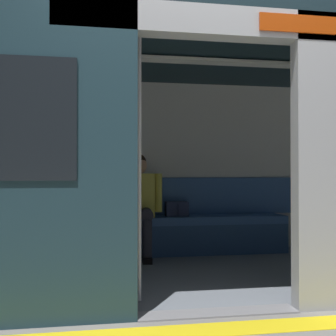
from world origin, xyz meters
name	(u,v)px	position (x,y,z in m)	size (l,w,h in m)	color
ground_plane	(218,313)	(0.00, 0.00, 0.00)	(60.00, 60.00, 0.00)	gray
platform_edge_strip	(232,328)	(0.00, 0.30, 0.00)	(8.00, 0.24, 0.01)	yellow
train_car	(172,119)	(0.08, -1.20, 1.45)	(6.40, 2.70, 2.17)	#ADAFB5
bench_seat	(163,226)	(0.00, -2.19, 0.34)	(2.93, 0.44, 0.44)	#38609E
person_seated	(138,198)	(0.30, -2.14, 0.66)	(0.55, 0.70, 1.17)	#D8CC4C
handbag	(177,209)	(-0.16, -2.22, 0.53)	(0.26, 0.15, 0.17)	#262D4C
book	(104,216)	(0.68, -2.26, 0.46)	(0.15, 0.22, 0.03)	gold
grab_pole_door	(139,163)	(0.49, -0.38, 1.02)	(0.04, 0.04, 2.03)	silver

